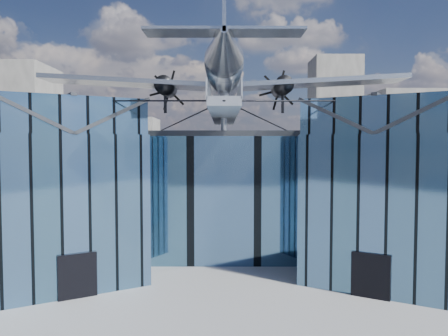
{
  "coord_description": "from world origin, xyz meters",
  "views": [
    {
      "loc": [
        -0.02,
        -29.33,
        8.84
      ],
      "look_at": [
        0.0,
        2.0,
        7.2
      ],
      "focal_mm": 35.0,
      "sensor_mm": 36.0,
      "label": 1
    }
  ],
  "objects": [
    {
      "name": "ground_plane",
      "position": [
        0.0,
        0.0,
        0.0
      ],
      "size": [
        120.0,
        120.0,
        0.0
      ],
      "primitive_type": "plane",
      "color": "gray"
    },
    {
      "name": "museum",
      "position": [
        0.0,
        5.82,
        5.54
      ],
      "size": [
        32.88,
        24.5,
        17.6
      ],
      "color": "#486F93",
      "rests_on": "ground"
    },
    {
      "name": "bg_towers",
      "position": [
        1.45,
        50.49,
        10.01
      ],
      "size": [
        77.0,
        24.5,
        26.0
      ],
      "color": "gray",
      "rests_on": "ground"
    },
    {
      "name": "tree_side_e",
      "position": [
        20.01,
        10.41,
        3.14
      ],
      "size": [
        3.55,
        3.55,
        4.65
      ],
      "rotation": [
        0.0,
        0.0,
        -0.22
      ],
      "color": "#321E14",
      "rests_on": "ground"
    }
  ]
}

